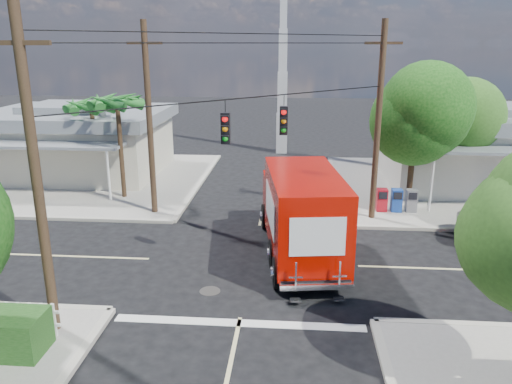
# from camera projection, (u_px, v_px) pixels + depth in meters

# --- Properties ---
(ground) EXTENTS (120.00, 120.00, 0.00)m
(ground) POSITION_uv_depth(u_px,v_px,m) (252.00, 262.00, 18.94)
(ground) COLOR black
(ground) RESTS_ON ground
(sidewalk_ne) EXTENTS (14.12, 14.12, 0.14)m
(sidewalk_ne) POSITION_uv_depth(u_px,v_px,m) (458.00, 188.00, 28.47)
(sidewalk_ne) COLOR gray
(sidewalk_ne) RESTS_ON ground
(sidewalk_nw) EXTENTS (14.12, 14.12, 0.14)m
(sidewalk_nw) POSITION_uv_depth(u_px,v_px,m) (89.00, 180.00, 30.15)
(sidewalk_nw) COLOR gray
(sidewalk_nw) RESTS_ON ground
(road_markings) EXTENTS (32.00, 32.00, 0.01)m
(road_markings) POSITION_uv_depth(u_px,v_px,m) (248.00, 280.00, 17.53)
(road_markings) COLOR beige
(road_markings) RESTS_ON ground
(building_ne) EXTENTS (11.80, 10.20, 4.50)m
(building_ne) POSITION_uv_depth(u_px,v_px,m) (486.00, 146.00, 28.74)
(building_ne) COLOR beige
(building_ne) RESTS_ON sidewalk_ne
(building_nw) EXTENTS (10.80, 10.20, 4.30)m
(building_nw) POSITION_uv_depth(u_px,v_px,m) (78.00, 140.00, 31.13)
(building_nw) COLOR beige
(building_nw) RESTS_ON sidewalk_nw
(radio_tower) EXTENTS (0.80, 0.80, 17.00)m
(radio_tower) POSITION_uv_depth(u_px,v_px,m) (283.00, 77.00, 36.39)
(radio_tower) COLOR silver
(radio_tower) RESTS_ON ground
(tree_ne_front) EXTENTS (4.21, 4.14, 6.66)m
(tree_ne_front) POSITION_uv_depth(u_px,v_px,m) (416.00, 115.00, 23.47)
(tree_ne_front) COLOR #422D1C
(tree_ne_front) RESTS_ON sidewalk_ne
(tree_ne_back) EXTENTS (3.77, 3.66, 5.82)m
(tree_ne_back) POSITION_uv_depth(u_px,v_px,m) (457.00, 121.00, 25.54)
(tree_ne_back) COLOR #422D1C
(tree_ne_back) RESTS_ON sidewalk_ne
(palm_nw_front) EXTENTS (3.01, 3.08, 5.59)m
(palm_nw_front) POSITION_uv_depth(u_px,v_px,m) (117.00, 104.00, 25.24)
(palm_nw_front) COLOR #422D1C
(palm_nw_front) RESTS_ON sidewalk_nw
(palm_nw_back) EXTENTS (3.01, 3.08, 5.19)m
(palm_nw_back) POSITION_uv_depth(u_px,v_px,m) (91.00, 107.00, 26.93)
(palm_nw_back) COLOR #422D1C
(palm_nw_back) RESTS_ON sidewalk_nw
(utility_poles) EXTENTS (12.00, 10.68, 9.00)m
(utility_poles) POSITION_uv_depth(u_px,v_px,m) (214.00, 133.00, 19.26)
(utility_poles) COLOR #473321
(utility_poles) RESTS_ON ground
(vending_boxes) EXTENTS (1.90, 0.50, 1.10)m
(vending_boxes) POSITION_uv_depth(u_px,v_px,m) (396.00, 200.00, 24.16)
(vending_boxes) COLOR #B3111E
(vending_boxes) RESTS_ON sidewalk_ne
(delivery_truck) EXTENTS (3.50, 8.26, 3.47)m
(delivery_truck) POSITION_uv_depth(u_px,v_px,m) (301.00, 212.00, 19.17)
(delivery_truck) COLOR black
(delivery_truck) RESTS_ON ground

